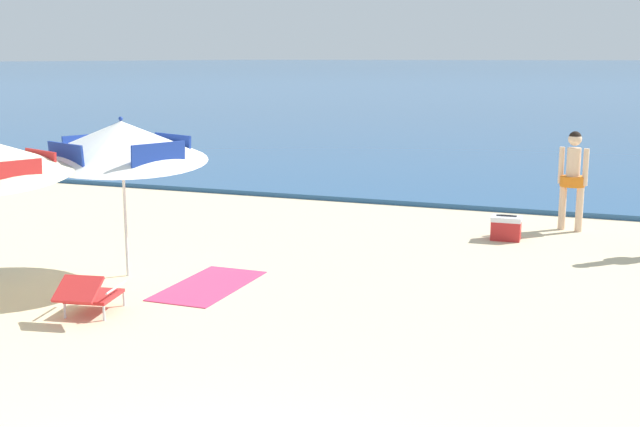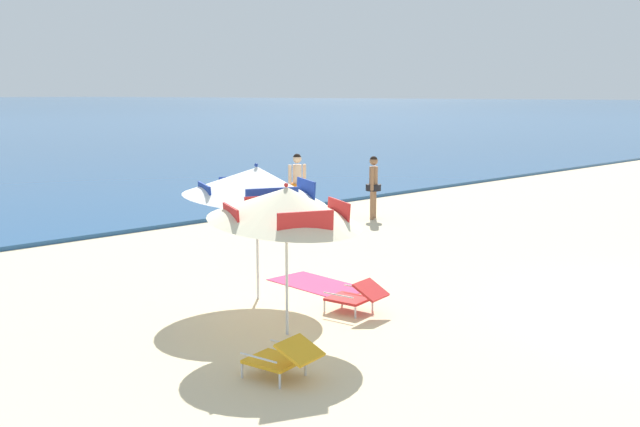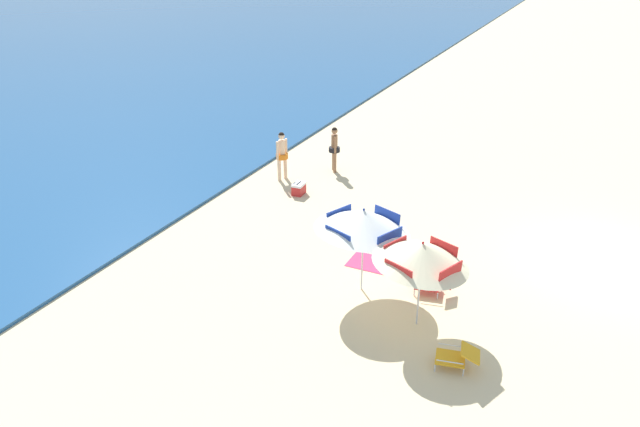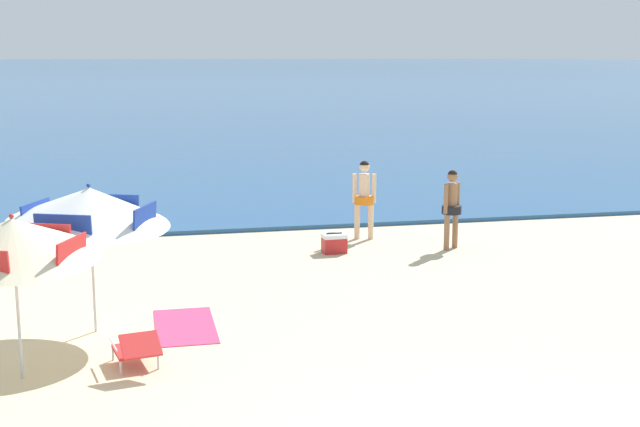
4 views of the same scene
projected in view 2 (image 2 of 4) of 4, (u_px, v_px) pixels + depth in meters
The scene contains 8 objects.
beach_umbrella_striped_main at pixel (286, 205), 9.94m from camera, with size 2.54×2.57×2.19m.
beach_umbrella_striped_second at pixel (256, 183), 11.72m from camera, with size 3.32×3.33×2.29m.
lounge_chair_under_umbrella at pixel (283, 357), 8.58m from camera, with size 0.70×0.97×0.51m.
lounge_chair_beside_umbrella at pixel (356, 296), 11.20m from camera, with size 0.69×0.97×0.52m.
person_standing_near_shore at pixel (297, 181), 19.50m from camera, with size 0.51×0.43×1.76m.
person_standing_beside at pixel (373, 183), 19.59m from camera, with size 0.44×0.41×1.69m.
cooler_box at pixel (299, 221), 18.16m from camera, with size 0.51×0.37×0.43m.
beach_towel at pixel (318, 285), 12.88m from camera, with size 0.90×1.80×0.01m, color #DB3866.
Camera 2 is at (-11.40, -3.58, 3.33)m, focal length 41.02 mm.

